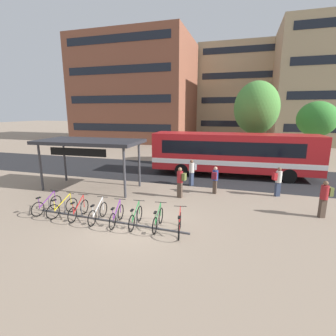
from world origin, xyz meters
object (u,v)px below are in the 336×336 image
object	(u,v)px
parked_bicycle_red_2	(79,210)
parked_bicycle_purple_4	(117,216)
street_tree_0	(257,108)
commuter_grey_pack_1	(192,171)
parked_bicycle_green_6	(158,220)
street_tree_1	(317,119)
commuter_olive_pack_3	(180,180)
commuter_olive_pack_0	(325,197)
commuter_red_pack_2	(278,180)
parked_bicycle_green_5	(136,218)
commuter_maroon_pack_4	(215,178)
parked_bicycle_purple_0	(47,205)
city_bus	(234,153)
transit_shelter	(89,143)
parked_bicycle_white_3	(98,213)
parked_bicycle_yellow_1	(63,208)

from	to	relation	value
parked_bicycle_red_2	parked_bicycle_purple_4	size ratio (longest dim) A/B	1.00
parked_bicycle_red_2	street_tree_0	world-z (taller)	street_tree_0
commuter_grey_pack_1	parked_bicycle_green_6	bearing A→B (deg)	29.97
street_tree_1	commuter_olive_pack_3	bearing A→B (deg)	-124.53
commuter_olive_pack_0	commuter_grey_pack_1	distance (m)	7.64
parked_bicycle_green_6	commuter_red_pack_2	size ratio (longest dim) A/B	1.01
parked_bicycle_red_2	commuter_olive_pack_3	bearing A→B (deg)	-47.47
parked_bicycle_green_5	commuter_olive_pack_0	size ratio (longest dim) A/B	0.98
commuter_maroon_pack_4	street_tree_0	distance (m)	10.18
parked_bicycle_purple_0	street_tree_0	world-z (taller)	street_tree_0
city_bus	commuter_olive_pack_0	size ratio (longest dim) A/B	6.89
parked_bicycle_purple_0	commuter_red_pack_2	xyz separation A→B (m)	(10.97, 5.83, 0.60)
commuter_grey_pack_1	parked_bicycle_purple_4	bearing A→B (deg)	14.79
transit_shelter	commuter_olive_pack_0	bearing A→B (deg)	-6.34
parked_bicycle_red_2	street_tree_0	distance (m)	17.09
city_bus	parked_bicycle_white_3	world-z (taller)	city_bus
parked_bicycle_purple_4	commuter_grey_pack_1	world-z (taller)	commuter_grey_pack_1
parked_bicycle_yellow_1	commuter_olive_pack_3	size ratio (longest dim) A/B	0.95
parked_bicycle_purple_0	parked_bicycle_green_5	bearing A→B (deg)	-82.39
commuter_olive_pack_0	commuter_maroon_pack_4	bearing A→B (deg)	-43.97
parked_bicycle_yellow_1	city_bus	bearing A→B (deg)	-22.18
commuter_maroon_pack_4	transit_shelter	bearing A→B (deg)	106.20
commuter_red_pack_2	commuter_olive_pack_0	bearing A→B (deg)	-82.05
commuter_grey_pack_1	commuter_olive_pack_3	world-z (taller)	commuter_olive_pack_3
commuter_grey_pack_1	commuter_maroon_pack_4	size ratio (longest dim) A/B	1.06
city_bus	commuter_olive_pack_0	distance (m)	8.05
parked_bicycle_white_3	transit_shelter	xyz separation A→B (m)	(-3.07, 4.24, 2.52)
city_bus	commuter_maroon_pack_4	xyz separation A→B (m)	(-0.88, -4.68, -0.83)
transit_shelter	parked_bicycle_red_2	bearing A→B (deg)	-66.59
parked_bicycle_purple_0	parked_bicycle_yellow_1	distance (m)	0.95
parked_bicycle_red_2	parked_bicycle_purple_4	distance (m)	1.99
parked_bicycle_purple_0	parked_bicycle_red_2	bearing A→B (deg)	-84.38
street_tree_0	transit_shelter	bearing A→B (deg)	-134.49
parked_bicycle_yellow_1	parked_bicycle_purple_4	xyz separation A→B (m)	(2.91, -0.13, 0.00)
transit_shelter	commuter_red_pack_2	bearing A→B (deg)	6.54
parked_bicycle_red_2	commuter_red_pack_2	distance (m)	10.89
parked_bicycle_yellow_1	parked_bicycle_green_6	size ratio (longest dim) A/B	0.98
parked_bicycle_green_5	parked_bicycle_purple_4	bearing A→B (deg)	90.41
commuter_grey_pack_1	commuter_maroon_pack_4	distance (m)	2.11
parked_bicycle_white_3	street_tree_0	world-z (taller)	street_tree_0
commuter_maroon_pack_4	parked_bicycle_green_5	bearing A→B (deg)	160.50
parked_bicycle_white_3	commuter_olive_pack_3	xyz separation A→B (m)	(2.76, 4.14, 0.63)
commuter_olive_pack_3	street_tree_0	world-z (taller)	street_tree_0
city_bus	transit_shelter	bearing A→B (deg)	-148.31
parked_bicycle_green_6	street_tree_0	xyz separation A→B (m)	(4.12, 14.33, 4.70)
city_bus	parked_bicycle_green_5	distance (m)	10.79
transit_shelter	commuter_grey_pack_1	world-z (taller)	transit_shelter
parked_bicycle_purple_4	commuter_olive_pack_3	world-z (taller)	commuter_olive_pack_3
parked_bicycle_purple_0	commuter_maroon_pack_4	xyz separation A→B (m)	(7.46, 5.27, 0.56)
parked_bicycle_green_6	commuter_red_pack_2	bearing A→B (deg)	-46.09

